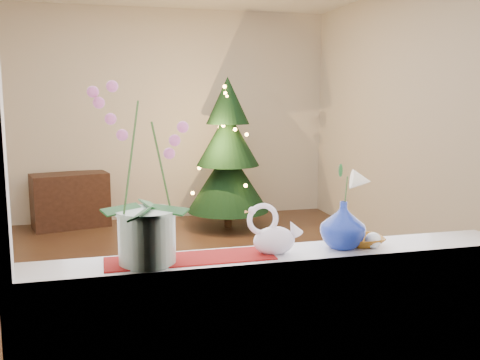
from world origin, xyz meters
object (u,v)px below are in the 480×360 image
object	(u,v)px
orchid_pot	(145,175)
xmas_tree	(228,153)
swan	(274,230)
paperweight	(373,240)
blue_vase	(343,221)
side_table	(70,200)
amber_dish	(363,242)

from	to	relation	value
orchid_pot	xmas_tree	distance (m)	4.35
swan	paperweight	xyz separation A→B (m)	(0.45, -0.03, -0.07)
blue_vase	side_table	size ratio (longest dim) A/B	0.27
paperweight	side_table	bearing A→B (deg)	108.38
paperweight	xmas_tree	world-z (taller)	xmas_tree
paperweight	amber_dish	bearing A→B (deg)	116.44
paperweight	orchid_pot	bearing A→B (deg)	178.26
orchid_pot	blue_vase	distance (m)	0.90
amber_dish	paperweight	bearing A→B (deg)	-63.56
swan	amber_dish	size ratio (longest dim) A/B	1.61
orchid_pot	paperweight	xyz separation A→B (m)	(0.99, -0.03, -0.33)
swan	amber_dish	bearing A→B (deg)	9.35
amber_dish	xmas_tree	distance (m)	4.13
orchid_pot	paperweight	world-z (taller)	orchid_pot
amber_dish	side_table	size ratio (longest dim) A/B	0.17
swan	blue_vase	size ratio (longest dim) A/B	1.03
paperweight	swan	bearing A→B (deg)	176.28
orchid_pot	xmas_tree	xyz separation A→B (m)	(1.31, 4.13, -0.37)
blue_vase	paperweight	bearing A→B (deg)	-18.20
orchid_pot	amber_dish	world-z (taller)	orchid_pot
swan	amber_dish	distance (m)	0.44
amber_dish	side_table	xyz separation A→B (m)	(-1.53, 4.62, -0.61)
amber_dish	swan	bearing A→B (deg)	-177.56
orchid_pot	paperweight	size ratio (longest dim) A/B	10.10
xmas_tree	swan	bearing A→B (deg)	-100.59
paperweight	side_table	size ratio (longest dim) A/B	0.08
side_table	paperweight	bearing A→B (deg)	-85.60
amber_dish	side_table	distance (m)	4.90
orchid_pot	blue_vase	size ratio (longest dim) A/B	3.02
orchid_pot	paperweight	bearing A→B (deg)	-1.74
swan	amber_dish	xyz separation A→B (m)	(0.43, 0.02, -0.09)
blue_vase	side_table	bearing A→B (deg)	107.11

